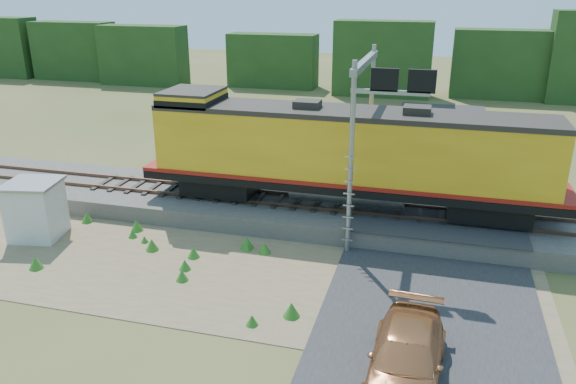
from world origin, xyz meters
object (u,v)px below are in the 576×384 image
(signal_gantry, at_px, (371,103))
(car, at_px, (406,358))
(locomotive, at_px, (342,153))
(shed, at_px, (36,210))

(signal_gantry, xyz_separation_m, car, (2.39, -9.35, -4.93))
(signal_gantry, distance_m, car, 10.84)
(locomotive, relative_size, car, 3.80)
(locomotive, height_order, shed, locomotive)
(locomotive, relative_size, shed, 7.41)
(shed, xyz_separation_m, car, (15.59, -5.24, -0.55))
(locomotive, height_order, signal_gantry, signal_gantry)
(shed, bearing_deg, car, -29.64)
(locomotive, xyz_separation_m, signal_gantry, (1.20, -0.68, 2.35))
(shed, distance_m, signal_gantry, 14.50)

